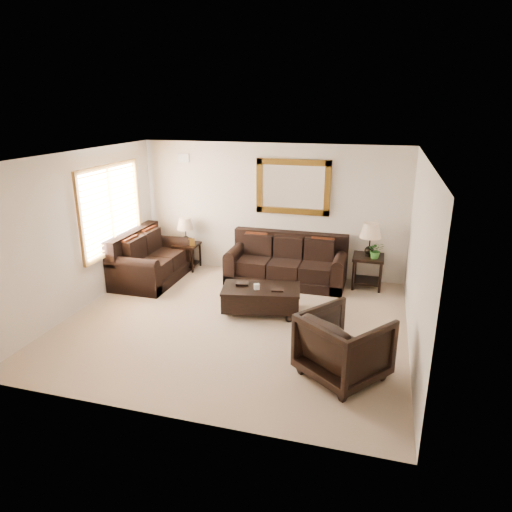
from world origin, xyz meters
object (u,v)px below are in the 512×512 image
(loveseat, at_px, (150,262))
(armchair, at_px, (344,343))
(coffee_table, at_px, (261,297))
(end_table_left, at_px, (186,236))
(end_table_right, at_px, (369,246))
(sofa, at_px, (287,265))

(loveseat, xyz_separation_m, armchair, (4.14, -2.51, 0.12))
(armchair, bearing_deg, loveseat, 6.02)
(coffee_table, bearing_deg, end_table_left, 130.67)
(loveseat, distance_m, coffee_table, 2.74)
(end_table_right, bearing_deg, armchair, -92.73)
(loveseat, relative_size, end_table_left, 1.58)
(sofa, bearing_deg, armchair, -65.73)
(end_table_left, distance_m, coffee_table, 2.76)
(sofa, relative_size, coffee_table, 1.64)
(sofa, xyz_separation_m, end_table_left, (-2.25, 0.16, 0.39))
(sofa, bearing_deg, coffee_table, -94.67)
(loveseat, height_order, end_table_left, end_table_left)
(coffee_table, xyz_separation_m, armchair, (1.55, -1.63, 0.21))
(end_table_left, bearing_deg, sofa, -4.14)
(sofa, bearing_deg, loveseat, -166.60)
(end_table_left, height_order, end_table_right, end_table_right)
(end_table_left, bearing_deg, armchair, -42.07)
(end_table_right, distance_m, coffee_table, 2.44)
(sofa, xyz_separation_m, loveseat, (-2.71, -0.65, 0.02))
(end_table_left, relative_size, coffee_table, 0.79)
(loveseat, height_order, armchair, loveseat)
(loveseat, relative_size, armchair, 1.81)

